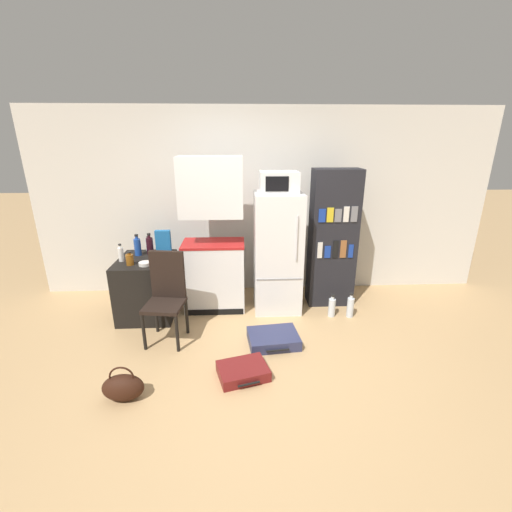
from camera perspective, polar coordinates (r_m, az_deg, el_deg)
The scene contains 21 objects.
ground_plane at distance 3.57m, azimuth 0.23°, elevation -18.29°, with size 24.00×24.00×0.00m, color tan.
wall_back at distance 4.92m, azimuth 1.40°, elevation 8.82°, with size 6.40×0.10×2.58m.
side_table at distance 4.58m, azimuth -17.61°, elevation -4.90°, with size 0.66×0.77×0.75m.
kitchen_hutch at distance 4.39m, azimuth -7.16°, elevation 2.40°, with size 0.79×0.49×1.97m.
refrigerator at distance 4.40m, azimuth 3.61°, elevation 0.54°, with size 0.59×0.60×1.54m.
microwave at distance 4.20m, azimuth 3.86°, elevation 12.19°, with size 0.46×0.35×0.25m.
bookshelf at distance 4.62m, azimuth 12.65°, elevation 2.76°, with size 0.60×0.33×1.81m.
bottle_wine_dark at distance 4.59m, azimuth -17.28°, elevation 1.71°, with size 0.09×0.09×0.28m.
bottle_ketchup_red at distance 4.17m, azimuth -15.83°, elevation -0.50°, with size 0.06×0.06×0.17m.
bottle_amber_beer at distance 4.28m, azimuth -20.30°, elevation -0.53°, with size 0.09×0.09×0.16m.
bottle_milk_white at distance 4.45m, azimuth -21.59°, elevation 0.32°, with size 0.07×0.07×0.22m.
bottle_clear_short at distance 4.74m, azimuth -17.45°, elevation 1.81°, with size 0.08×0.08×0.20m.
bottle_blue_soda at distance 4.59m, azimuth -19.14°, elevation 1.51°, with size 0.09×0.09×0.27m.
bowl at distance 4.23m, azimuth -18.04°, elevation -1.23°, with size 0.14×0.14×0.04m.
cereal_box at distance 4.58m, azimuth -15.20°, elevation 2.31°, with size 0.19×0.07×0.30m.
chair at distance 3.91m, azimuth -14.71°, elevation -5.58°, with size 0.45×0.45×1.01m.
suitcase_large_flat at distance 3.90m, azimuth 2.90°, elevation -13.59°, with size 0.59×0.48×0.12m.
suitcase_small_flat at distance 3.45m, azimuth -2.19°, elevation -18.63°, with size 0.53×0.46×0.11m.
handbag at distance 3.37m, azimuth -21.28°, elevation -19.71°, with size 0.36×0.20×0.33m.
water_bottle_front at distance 4.51m, azimuth 12.53°, elevation -8.29°, with size 0.09×0.09×0.30m.
water_bottle_middle at distance 4.55m, azimuth 15.45°, elevation -8.15°, with size 0.09×0.09×0.33m.
Camera 1 is at (-0.15, -2.83, 2.16)m, focal length 24.00 mm.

